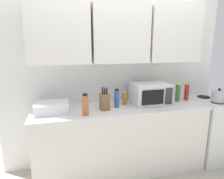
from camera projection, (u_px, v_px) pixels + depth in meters
name	position (u px, v px, depth m)	size (l,w,h in m)	color
wall_back_with_cabinets	(117.00, 53.00, 2.52)	(3.10, 0.38, 2.60)	white
counter_run	(122.00, 138.00, 2.55)	(2.23, 0.63, 0.90)	white
stove_range	(216.00, 127.00, 2.90)	(0.76, 0.64, 0.91)	silver
kettle	(219.00, 96.00, 2.60)	(0.17, 0.17, 0.19)	#B2B2B7
microwave	(150.00, 94.00, 2.54)	(0.48, 0.37, 0.28)	silver
dish_rack	(52.00, 107.00, 2.23)	(0.38, 0.30, 0.12)	silver
knife_block	(105.00, 101.00, 2.31)	(0.11, 0.13, 0.28)	brown
bottle_green_oil	(178.00, 93.00, 2.66)	(0.06, 0.06, 0.26)	#386B2D
bottle_spice_jar	(85.00, 105.00, 2.12)	(0.07, 0.07, 0.25)	#BC6638
bottle_amber_vinegar	(125.00, 98.00, 2.52)	(0.06, 0.06, 0.18)	#AD701E
bottle_red_sauce	(187.00, 92.00, 2.72)	(0.06, 0.06, 0.25)	red
bottle_blue_cleaner	(117.00, 98.00, 2.39)	(0.06, 0.06, 0.24)	#2D56B7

